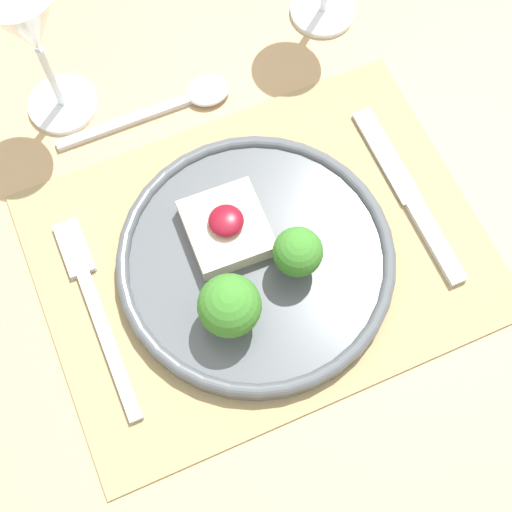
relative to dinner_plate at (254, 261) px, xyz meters
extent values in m
plane|color=gray|center=(0.01, 0.01, -0.75)|extent=(8.00, 8.00, 0.00)
cube|color=tan|center=(0.01, 0.01, -0.03)|extent=(1.15, 1.16, 0.03)
cube|color=#9E895B|center=(0.01, 0.01, -0.02)|extent=(0.40, 0.30, 0.00)
cylinder|color=#4C5156|center=(0.00, 0.00, -0.01)|extent=(0.25, 0.25, 0.02)
torus|color=#4C5156|center=(0.00, 0.00, 0.00)|extent=(0.25, 0.25, 0.01)
cube|color=beige|center=(-0.01, 0.04, 0.01)|extent=(0.07, 0.08, 0.02)
ellipsoid|color=maroon|center=(-0.01, 0.04, 0.03)|extent=(0.03, 0.03, 0.01)
cylinder|color=#84B256|center=(-0.04, -0.04, 0.01)|extent=(0.01, 0.01, 0.02)
sphere|color=#387A28|center=(-0.04, -0.04, 0.04)|extent=(0.05, 0.05, 0.05)
cylinder|color=#84B256|center=(0.03, -0.02, 0.01)|extent=(0.01, 0.01, 0.02)
sphere|color=#387A28|center=(0.03, -0.02, 0.03)|extent=(0.04, 0.04, 0.04)
cube|color=silver|center=(-0.15, -0.02, -0.01)|extent=(0.01, 0.14, 0.01)
cube|color=silver|center=(-0.15, 0.08, -0.01)|extent=(0.02, 0.06, 0.01)
cube|color=silver|center=(0.16, -0.04, -0.01)|extent=(0.02, 0.09, 0.01)
cube|color=silver|center=(0.16, 0.06, -0.01)|extent=(0.02, 0.11, 0.00)
cube|color=silver|center=(-0.06, 0.19, -0.02)|extent=(0.14, 0.01, 0.01)
ellipsoid|color=silver|center=(0.03, 0.19, -0.01)|extent=(0.04, 0.04, 0.01)
cylinder|color=white|center=(0.18, 0.24, -0.02)|extent=(0.07, 0.07, 0.01)
cylinder|color=white|center=(-0.11, 0.24, -0.02)|extent=(0.07, 0.07, 0.01)
cylinder|color=white|center=(-0.11, 0.24, 0.03)|extent=(0.01, 0.01, 0.08)
cone|color=white|center=(-0.11, 0.24, 0.11)|extent=(0.07, 0.07, 0.08)
camera|label=1|loc=(-0.09, -0.22, 0.59)|focal=50.00mm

